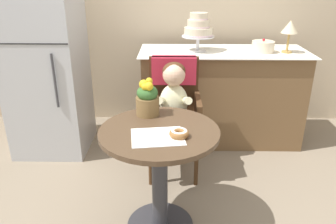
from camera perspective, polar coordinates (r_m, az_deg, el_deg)
name	(u,v)px	position (r m, az deg, el deg)	size (l,w,h in m)	color
cafe_table	(160,161)	(2.08, -1.46, -8.28)	(0.72, 0.72, 0.72)	#4C3826
wicker_chair	(174,98)	(2.70, 0.99, 2.47)	(0.42, 0.45, 0.95)	#472D19
seated_child	(174,100)	(2.54, 0.99, 2.05)	(0.27, 0.32, 0.73)	beige
paper_napkin	(158,137)	(1.89, -1.79, -4.26)	(0.29, 0.24, 0.00)	white
donut_front	(179,133)	(1.88, 1.91, -3.60)	(0.11, 0.11, 0.04)	#936033
flower_vase	(147,99)	(2.14, -3.54, 2.31)	(0.15, 0.15, 0.24)	brown
display_counter	(221,96)	(3.31, 9.02, 2.69)	(1.56, 0.62, 0.90)	brown
tiered_cake_stand	(198,28)	(3.12, 5.19, 14.04)	(0.30, 0.30, 0.34)	silver
round_layer_cake	(263,47)	(3.20, 15.90, 10.68)	(0.20, 0.20, 0.12)	beige
table_lamp	(290,28)	(3.22, 20.09, 13.26)	(0.15, 0.15, 0.28)	#B28C47
refrigerator	(45,61)	(3.17, -20.19, 8.17)	(0.64, 0.63, 1.70)	#B7BABF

